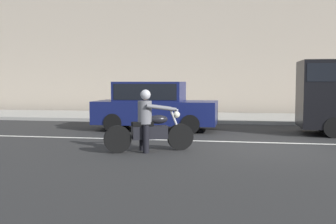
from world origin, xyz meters
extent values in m
plane|color=#262626|center=(0.00, 0.00, 0.00)|extent=(80.00, 80.00, 0.00)
cube|color=#99968E|center=(0.00, 8.00, 0.07)|extent=(40.00, 4.40, 0.14)
cube|color=silver|center=(-0.11, 0.90, 0.00)|extent=(18.00, 0.14, 0.01)
cylinder|color=black|center=(-2.25, -0.75, 0.33)|extent=(0.65, 0.40, 0.67)
cylinder|color=black|center=(-3.68, -1.44, 0.33)|extent=(0.65, 0.40, 0.67)
cylinder|color=silver|center=(-2.36, -0.80, 0.69)|extent=(0.34, 0.21, 0.77)
cube|color=black|center=(-2.96, -1.10, 0.47)|extent=(0.91, 0.63, 0.32)
ellipsoid|color=black|center=(-2.77, -1.00, 0.79)|extent=(0.54, 0.43, 0.22)
cube|color=black|center=(-3.13, -1.17, 0.69)|extent=(0.57, 0.44, 0.10)
cylinder|color=silver|center=(-2.41, -0.83, 1.04)|extent=(0.34, 0.65, 0.04)
sphere|color=silver|center=(-2.34, -0.79, 0.90)|extent=(0.17, 0.17, 0.17)
cylinder|color=silver|center=(-3.30, -1.08, 0.35)|extent=(0.66, 0.37, 0.07)
cylinder|color=black|center=(-3.00, -1.34, 0.33)|extent=(0.20, 0.20, 0.67)
cylinder|color=black|center=(-3.18, -0.98, 0.33)|extent=(0.20, 0.20, 0.67)
cylinder|color=slate|center=(-3.07, -1.15, 0.97)|extent=(0.45, 0.45, 0.57)
cylinder|color=slate|center=(-2.65, -1.18, 1.09)|extent=(0.71, 0.41, 0.19)
cylinder|color=slate|center=(-2.84, -0.79, 1.09)|extent=(0.71, 0.41, 0.19)
sphere|color=tan|center=(-3.05, -1.14, 1.37)|extent=(0.20, 0.20, 0.20)
sphere|color=#B7B7BC|center=(-3.05, -1.14, 1.40)|extent=(0.25, 0.25, 0.25)
cube|color=#11194C|center=(-3.72, 3.25, 0.64)|extent=(4.28, 1.76, 0.80)
cube|color=#11194C|center=(-3.93, 3.25, 1.38)|extent=(2.35, 1.62, 0.68)
cube|color=black|center=(-3.93, 3.25, 1.38)|extent=(2.17, 1.65, 0.54)
cylinder|color=black|center=(-2.39, 3.25, 0.32)|extent=(0.64, 1.82, 0.64)
cylinder|color=black|center=(-5.05, 3.25, 0.32)|extent=(0.64, 1.82, 0.64)
cylinder|color=black|center=(2.06, 3.14, 0.32)|extent=(0.64, 1.96, 0.64)
cylinder|color=gray|center=(3.10, 8.14, 1.37)|extent=(0.08, 0.08, 2.46)
cube|color=red|center=(3.10, 8.11, 2.35)|extent=(0.44, 0.03, 0.44)
camera|label=1|loc=(-0.76, -10.81, 1.72)|focal=43.54mm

